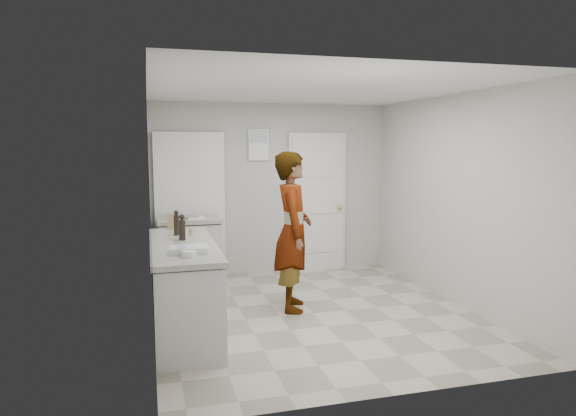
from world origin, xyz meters
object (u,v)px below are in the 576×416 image
object	(u,v)px
oil_cruet_a	(182,228)
egg_bowl	(189,254)
oil_cruet_b	(176,223)
cake_mix_box	(173,221)
baking_dish	(189,250)
person	(293,231)
spice_jar	(191,232)

from	to	relation	value
oil_cruet_a	egg_bowl	bearing A→B (deg)	-89.77
oil_cruet_b	cake_mix_box	bearing A→B (deg)	93.00
oil_cruet_a	baking_dish	xyz separation A→B (m)	(0.02, -0.65, -0.10)
cake_mix_box	baking_dish	world-z (taller)	cake_mix_box
person	oil_cruet_a	distance (m)	1.30
cake_mix_box	oil_cruet_a	bearing A→B (deg)	-68.77
spice_jar	egg_bowl	size ratio (longest dim) A/B	0.59
cake_mix_box	egg_bowl	world-z (taller)	cake_mix_box
person	spice_jar	world-z (taller)	person
person	baking_dish	bearing A→B (deg)	139.94
spice_jar	oil_cruet_a	xyz separation A→B (m)	(-0.11, -0.26, 0.09)
oil_cruet_a	egg_bowl	size ratio (longest dim) A/B	2.04
spice_jar	oil_cruet_a	distance (m)	0.30
cake_mix_box	person	bearing A→B (deg)	-3.26
oil_cruet_b	egg_bowl	bearing A→B (deg)	-87.80
spice_jar	oil_cruet_a	world-z (taller)	oil_cruet_a
cake_mix_box	egg_bowl	size ratio (longest dim) A/B	1.37
baking_dish	egg_bowl	bearing A→B (deg)	-95.55
oil_cruet_a	egg_bowl	xyz separation A→B (m)	(0.00, -0.82, -0.10)
spice_jar	baking_dish	world-z (taller)	spice_jar
person	egg_bowl	world-z (taller)	person
baking_dish	spice_jar	bearing A→B (deg)	84.10
oil_cruet_a	oil_cruet_b	xyz separation A→B (m)	(-0.04, 0.31, 0.00)
oil_cruet_b	oil_cruet_a	bearing A→B (deg)	-82.63
baking_dish	egg_bowl	distance (m)	0.17
oil_cruet_b	egg_bowl	size ratio (longest dim) A/B	2.07
spice_jar	oil_cruet_b	world-z (taller)	oil_cruet_b
person	egg_bowl	size ratio (longest dim) A/B	13.76
cake_mix_box	oil_cruet_a	world-z (taller)	oil_cruet_a
oil_cruet_a	oil_cruet_b	distance (m)	0.31
oil_cruet_b	baking_dish	world-z (taller)	oil_cruet_b
baking_dish	oil_cruet_b	bearing A→B (deg)	93.57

